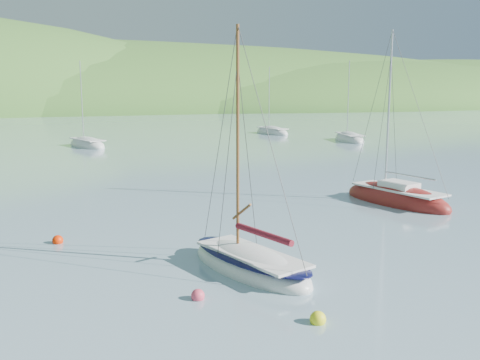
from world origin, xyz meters
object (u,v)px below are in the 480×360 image
object	(u,v)px
distant_sloop_a	(87,145)
sloop_red	(396,199)
distant_sloop_b	(272,133)
distant_sloop_d	(349,140)
daysailer_white	(250,264)

from	to	relation	value
distant_sloop_a	sloop_red	bearing A→B (deg)	-87.73
distant_sloop_b	distant_sloop_d	xyz separation A→B (m)	(5.21, -13.24, 0.01)
distant_sloop_b	distant_sloop_d	world-z (taller)	distant_sloop_d
daysailer_white	distant_sloop_a	world-z (taller)	distant_sloop_a
distant_sloop_d	daysailer_white	bearing A→B (deg)	-113.00
distant_sloop_b	sloop_red	bearing A→B (deg)	-113.56
daysailer_white	distant_sloop_d	bearing A→B (deg)	36.94
sloop_red	distant_sloop_b	bearing A→B (deg)	61.91
sloop_red	distant_sloop_d	world-z (taller)	distant_sloop_d
daysailer_white	distant_sloop_a	bearing A→B (deg)	75.65
distant_sloop_b	distant_sloop_d	bearing A→B (deg)	-78.17
daysailer_white	sloop_red	world-z (taller)	sloop_red
distant_sloop_a	distant_sloop_b	size ratio (longest dim) A/B	1.01
daysailer_white	distant_sloop_d	size ratio (longest dim) A/B	0.88
sloop_red	distant_sloop_a	xyz separation A→B (m)	(-15.45, 37.93, -0.03)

